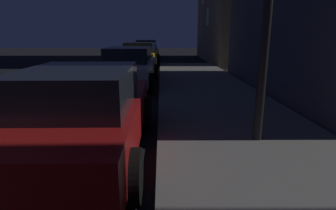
# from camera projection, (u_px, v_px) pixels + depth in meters

# --- Properties ---
(car_red) EXTENTS (2.01, 4.27, 1.43)m
(car_red) POSITION_uv_depth(u_px,v_px,m) (83.00, 114.00, 4.32)
(car_red) COLOR maroon
(car_red) RESTS_ON ground
(car_white) EXTENTS (2.13, 4.53, 1.43)m
(car_white) POSITION_uv_depth(u_px,v_px,m) (129.00, 67.00, 10.52)
(car_white) COLOR silver
(car_white) RESTS_ON ground
(car_yellow_cab) EXTENTS (2.24, 4.54, 1.43)m
(car_yellow_cab) POSITION_uv_depth(u_px,v_px,m) (141.00, 55.00, 16.53)
(car_yellow_cab) COLOR gold
(car_yellow_cab) RESTS_ON ground
(car_blue) EXTENTS (2.06, 4.30, 1.43)m
(car_blue) POSITION_uv_depth(u_px,v_px,m) (146.00, 49.00, 22.82)
(car_blue) COLOR navy
(car_blue) RESTS_ON ground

